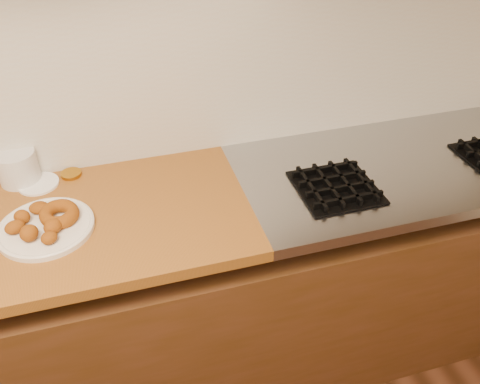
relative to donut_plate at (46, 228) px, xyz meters
name	(u,v)px	position (x,y,z in m)	size (l,w,h in m)	color
wall_back	(57,40)	(0.12, 0.34, 0.44)	(4.00, 0.02, 2.70)	tan
base_cabinet	(113,324)	(0.12, 0.03, -0.52)	(3.60, 0.60, 0.77)	#502C1A
stovetop	(414,164)	(1.27, 0.03, -0.03)	(1.30, 0.62, 0.04)	#9EA0A5
backsplash	(67,88)	(0.12, 0.33, 0.29)	(3.60, 0.02, 0.60)	beige
burner_grates	(422,170)	(1.25, -0.05, 0.00)	(0.91, 0.26, 0.03)	black
donut_plate	(46,228)	(0.00, 0.00, 0.00)	(0.28, 0.28, 0.02)	silver
ring_donut	(59,214)	(0.04, 0.02, 0.03)	(0.12, 0.12, 0.04)	#8F500E
fried_dough_chunks	(34,225)	(-0.03, -0.01, 0.03)	(0.18, 0.22, 0.05)	#8F500E
plastic_tub	(18,167)	(-0.08, 0.29, 0.05)	(0.13, 0.13, 0.11)	silver
tub_lid	(38,184)	(-0.03, 0.25, 0.00)	(0.13, 0.13, 0.01)	white
brass_jar_lid	(71,174)	(0.08, 0.28, 0.00)	(0.07, 0.07, 0.01)	#9E6A16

